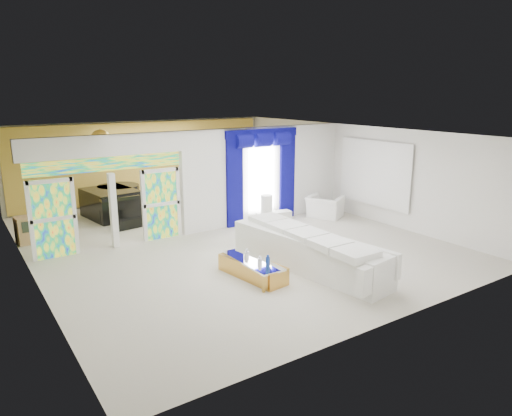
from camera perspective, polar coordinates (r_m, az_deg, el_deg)
floor at (r=13.36m, az=-3.94°, el=-3.71°), size 12.00×12.00×0.00m
dividing_wall at (r=14.95m, az=1.22°, el=4.15°), size 5.70×0.18×3.00m
dividing_header at (r=12.62m, az=-17.87°, el=7.27°), size 4.30×0.18×0.55m
stained_panel_left at (r=12.61m, az=-23.49°, el=-1.22°), size 0.95×0.04×2.00m
stained_panel_right at (r=13.37m, az=-11.46°, el=0.49°), size 0.95×0.04×2.00m
stained_transom at (r=12.68m, az=-17.71°, el=5.14°), size 4.00×0.05×0.35m
window_pane at (r=14.74m, az=0.64°, el=3.81°), size 1.00×0.02×2.30m
blue_drape_left at (r=14.19m, az=-2.63°, el=3.19°), size 0.55×0.10×2.80m
blue_drape_right at (r=15.30m, az=3.81°, el=3.97°), size 0.55×0.10×2.80m
blue_pelmet at (r=14.53m, az=0.72°, el=9.12°), size 2.60×0.12×0.25m
wall_mirror at (r=15.29m, az=14.23°, el=4.14°), size 0.04×2.70×1.90m
gold_curtains at (r=18.28m, az=-13.32°, el=5.60°), size 9.70×0.12×2.90m
white_sofa at (r=11.05m, az=6.30°, el=-5.42°), size 1.50×4.32×0.81m
coffee_table at (r=10.58m, az=-0.45°, el=-7.43°), size 0.83×1.82×0.39m
console_table at (r=14.80m, az=2.23°, el=-1.18°), size 1.14×0.50×0.37m
table_lamp at (r=14.52m, az=1.29°, el=0.46°), size 0.36×0.36×0.58m
armchair at (r=15.62m, az=8.40°, el=0.14°), size 1.36×1.41×0.71m
grand_piano at (r=16.19m, az=-17.27°, el=0.54°), size 1.65×2.02×0.93m
piano_bench at (r=14.78m, az=-15.37°, el=-1.86°), size 0.90×0.46×0.29m
tv_console at (r=14.28m, az=-26.17°, el=-2.43°), size 0.57×0.53×0.75m
chandelier at (r=15.07m, az=-18.41°, el=7.94°), size 0.60×0.60×0.60m
decanters at (r=10.37m, az=0.32°, el=-6.27°), size 0.13×0.91×0.22m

